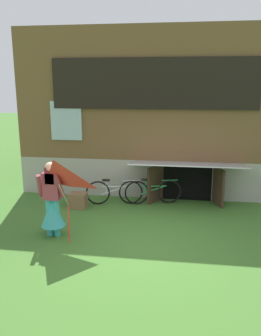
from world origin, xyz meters
TOP-DOWN VIEW (x-y plane):
  - ground_plane at (0.00, 0.00)m, footprint 60.00×60.00m
  - log_house at (0.00, 5.19)m, footprint 7.85×5.51m
  - person at (-1.91, 0.15)m, footprint 0.61×0.52m
  - kite at (-1.64, -0.34)m, footprint 1.08×0.95m
  - bicycle_green at (0.07, 2.50)m, footprint 1.53×0.42m
  - bicycle_silver at (-0.97, 2.33)m, footprint 1.54×0.35m
  - wooden_crate at (-1.88, 1.93)m, footprint 0.45×0.38m

SIDE VIEW (x-z plane):
  - ground_plane at x=0.00m, z-range 0.00..0.00m
  - wooden_crate at x=-1.88m, z-range 0.00..0.40m
  - bicycle_silver at x=-0.97m, z-range -0.01..0.70m
  - bicycle_green at x=0.07m, z-range -0.01..0.71m
  - person at x=-1.91m, z-range -0.13..1.51m
  - kite at x=-1.64m, z-range 0.51..2.25m
  - log_house at x=0.00m, z-range 0.00..4.75m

